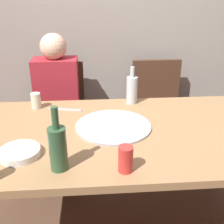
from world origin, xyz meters
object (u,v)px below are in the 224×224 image
Objects in this scene: dining_table at (124,141)px; table_knife at (65,110)px; plate_stack at (20,152)px; chair_right at (157,105)px; tumbler_near at (36,101)px; chair_left at (60,108)px; wine_bottle at (132,89)px; soda_can at (126,159)px; guest_in_sweater at (56,101)px; water_bottle at (58,147)px; pizza_tray at (113,126)px.

table_knife reaches higher than dining_table.
chair_right is (0.95, 1.10, -0.25)m from plate_stack.
chair_left is at bearing 80.92° from tumbler_near.
wine_bottle is 1.18× the size of table_knife.
tumbler_near reaches higher than plate_stack.
dining_table is 0.41m from soda_can.
guest_in_sweater reaches higher than plate_stack.
wine_bottle is 0.89m from plate_stack.
water_bottle reaches higher than dining_table.
guest_in_sweater reaches higher than chair_left.
plate_stack is (-0.20, 0.12, -0.09)m from water_bottle.
wine_bottle is 0.66m from tumbler_near.
wine_bottle reaches higher than chair_right.
plate_stack reaches higher than table_knife.
guest_in_sweater reaches higher than table_knife.
water_bottle reaches higher than plate_stack.
wine_bottle is at bearing 56.76° from chair_right.
plate_stack is 0.22× the size of chair_left.
soda_can is 0.52m from plate_stack.
pizza_tray is 0.48m from water_bottle.
table_knife is (-0.30, 0.27, -0.00)m from pizza_tray.
table_knife is at bearing 100.91° from chair_left.
water_bottle is at bearing -134.15° from dining_table.
dining_table is 6.45× the size of wine_bottle.
chair_right is (0.45, 1.26, -0.29)m from soda_can.
wine_bottle is 2.46× the size of tumbler_near.
plate_stack is at bearing -157.27° from dining_table.
pizza_tray is at bearing 54.57° from water_bottle.
pizza_tray is at bearing 29.30° from plate_stack.
plate_stack is (-0.49, 0.16, -0.04)m from soda_can.
water_bottle is 1.47m from chair_right.
chair_left is (-0.11, 0.57, -0.23)m from table_knife.
water_bottle is (-0.43, -0.74, 0.01)m from wine_bottle.
tumbler_near is 0.54× the size of plate_stack.
chair_left reaches higher than tumbler_near.
water_bottle is 2.85× the size of tumbler_near.
chair_right is at bearing 64.81° from dining_table.
guest_in_sweater is at bearing 150.05° from wine_bottle.
wine_bottle is at bearing 44.64° from plate_stack.
table_knife is (0.19, -0.05, -0.05)m from tumbler_near.
pizza_tray is 1.47× the size of water_bottle.
chair_right is (0.77, 0.57, -0.23)m from table_knife.
chair_left is at bearing 116.12° from pizza_tray.
dining_table is 13.77× the size of soda_can.
table_knife is at bearing 114.81° from soda_can.
table_knife is 0.19× the size of guest_in_sweater.
soda_can reaches higher than plate_stack.
chair_right reaches higher than table_knife.
dining_table is at bearing 64.81° from chair_right.
wine_bottle is at bearing 79.94° from soda_can.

